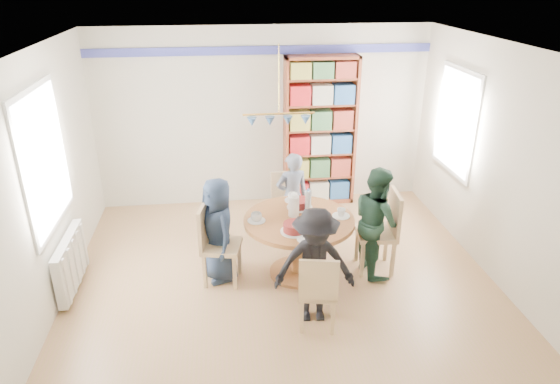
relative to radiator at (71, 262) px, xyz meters
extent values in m
plane|color=#A77A58|center=(2.42, -0.30, -0.35)|extent=(5.00, 5.00, 0.00)
plane|color=white|center=(2.42, -0.30, 2.35)|extent=(5.00, 5.00, 0.00)
plane|color=silver|center=(2.42, 2.20, 1.00)|extent=(5.00, 0.00, 5.00)
plane|color=silver|center=(2.42, -2.80, 1.00)|extent=(5.00, 0.00, 5.00)
plane|color=silver|center=(-0.08, -0.30, 1.00)|extent=(0.00, 5.00, 5.00)
plane|color=silver|center=(4.92, -0.30, 1.00)|extent=(0.00, 5.00, 5.00)
cube|color=#353A92|center=(2.42, 2.18, 2.00)|extent=(5.00, 0.02, 0.12)
cube|color=white|center=(-0.07, 0.00, 1.25)|extent=(0.03, 1.32, 1.52)
cube|color=white|center=(-0.05, 0.00, 1.25)|extent=(0.01, 1.20, 1.40)
cube|color=white|center=(4.90, 1.00, 1.20)|extent=(0.03, 1.12, 1.42)
cube|color=white|center=(4.88, 1.00, 1.20)|extent=(0.01, 1.00, 1.30)
cylinder|color=gold|center=(2.42, 0.20, 1.98)|extent=(0.01, 0.01, 0.75)
cylinder|color=gold|center=(2.42, 0.20, 1.60)|extent=(0.80, 0.02, 0.02)
cone|color=#3C6CA8|center=(2.12, 0.20, 1.52)|extent=(0.11, 0.11, 0.10)
cone|color=#3C6CA8|center=(2.32, 0.20, 1.52)|extent=(0.11, 0.11, 0.10)
cone|color=#3C6CA8|center=(2.52, 0.20, 1.52)|extent=(0.11, 0.11, 0.10)
cone|color=#3C6CA8|center=(2.72, 0.20, 1.52)|extent=(0.11, 0.11, 0.10)
cube|color=silver|center=(0.00, 0.00, 0.00)|extent=(0.10, 1.00, 0.60)
cube|color=silver|center=(0.06, -0.40, 0.00)|extent=(0.02, 0.06, 0.56)
cube|color=silver|center=(0.06, -0.20, 0.00)|extent=(0.02, 0.06, 0.56)
cube|color=silver|center=(0.06, 0.00, 0.00)|extent=(0.02, 0.06, 0.56)
cube|color=silver|center=(0.06, 0.20, 0.00)|extent=(0.02, 0.06, 0.56)
cube|color=silver|center=(0.06, 0.40, 0.00)|extent=(0.02, 0.06, 0.56)
cylinder|color=#9A5632|center=(2.63, -0.01, 0.37)|extent=(1.30, 1.30, 0.05)
cylinder|color=#9A5632|center=(2.63, -0.01, 0.00)|extent=(0.16, 0.16, 0.70)
cylinder|color=#9A5632|center=(2.63, -0.01, -0.33)|extent=(0.70, 0.70, 0.04)
cube|color=tan|center=(1.71, -0.05, 0.11)|extent=(0.51, 0.51, 0.05)
cube|color=tan|center=(1.52, -0.01, 0.37)|extent=(0.13, 0.43, 0.51)
cube|color=tan|center=(1.85, -0.25, -0.13)|extent=(0.05, 0.05, 0.44)
cube|color=tan|center=(1.92, 0.09, -0.13)|extent=(0.05, 0.05, 0.44)
cube|color=tan|center=(1.51, -0.18, -0.13)|extent=(0.05, 0.05, 0.44)
cube|color=tan|center=(1.58, 0.16, -0.13)|extent=(0.05, 0.05, 0.44)
cube|color=tan|center=(3.57, -0.01, 0.14)|extent=(0.49, 0.49, 0.05)
cube|color=tan|center=(3.78, -0.03, 0.41)|extent=(0.08, 0.46, 0.54)
cube|color=tan|center=(3.40, 0.19, -0.12)|extent=(0.05, 0.05, 0.46)
cube|color=tan|center=(3.37, -0.18, -0.12)|extent=(0.05, 0.05, 0.46)
cube|color=tan|center=(3.77, 0.16, -0.12)|extent=(0.05, 0.05, 0.46)
cube|color=tan|center=(3.74, -0.21, -0.12)|extent=(0.05, 0.05, 0.46)
cube|color=tan|center=(2.63, 0.89, 0.08)|extent=(0.43, 0.43, 0.05)
cube|color=tan|center=(2.61, 1.07, 0.32)|extent=(0.41, 0.07, 0.48)
cube|color=tan|center=(2.48, 0.72, -0.14)|extent=(0.04, 0.04, 0.41)
cube|color=tan|center=(2.80, 0.74, -0.14)|extent=(0.04, 0.04, 0.41)
cube|color=tan|center=(2.45, 1.04, -0.14)|extent=(0.04, 0.04, 0.41)
cube|color=tan|center=(2.78, 1.07, -0.14)|extent=(0.04, 0.04, 0.41)
cube|color=tan|center=(2.67, -0.98, 0.07)|extent=(0.46, 0.46, 0.05)
cube|color=tan|center=(2.64, -1.15, 0.30)|extent=(0.39, 0.11, 0.46)
cube|color=tan|center=(2.86, -0.85, -0.15)|extent=(0.04, 0.04, 0.40)
cube|color=tan|center=(2.55, -0.79, -0.15)|extent=(0.04, 0.04, 0.40)
cube|color=tan|center=(2.80, -1.16, -0.15)|extent=(0.04, 0.04, 0.40)
cube|color=tan|center=(2.49, -1.10, -0.15)|extent=(0.04, 0.04, 0.40)
imported|color=#1A263A|center=(1.69, 0.03, 0.29)|extent=(0.60, 0.73, 1.27)
imported|color=#1A3426|center=(3.55, -0.05, 0.33)|extent=(0.60, 0.72, 1.35)
imported|color=gray|center=(2.68, 0.88, 0.27)|extent=(0.50, 0.38, 1.24)
imported|color=black|center=(2.65, -0.87, 0.29)|extent=(0.86, 0.54, 1.28)
cube|color=brown|center=(2.75, 2.04, 0.79)|extent=(0.04, 0.33, 2.28)
cube|color=brown|center=(3.79, 2.04, 0.79)|extent=(0.04, 0.33, 2.28)
cube|color=brown|center=(3.27, 2.04, 1.91)|extent=(1.09, 0.33, 0.04)
cube|color=brown|center=(3.27, 2.04, -0.32)|extent=(1.09, 0.33, 0.07)
cube|color=brown|center=(3.27, 2.19, 0.79)|extent=(1.09, 0.02, 2.28)
cube|color=brown|center=(3.27, 2.04, 0.08)|extent=(1.02, 0.30, 0.03)
cube|color=brown|center=(3.27, 2.04, 0.47)|extent=(1.02, 0.30, 0.03)
cube|color=brown|center=(3.27, 2.04, 0.85)|extent=(1.02, 0.30, 0.03)
cube|color=brown|center=(3.27, 2.04, 1.23)|extent=(1.02, 0.30, 0.03)
cube|color=brown|center=(3.27, 2.04, 1.61)|extent=(1.02, 0.30, 0.03)
cube|color=red|center=(2.94, 2.02, -0.14)|extent=(0.30, 0.24, 0.28)
cube|color=white|center=(3.27, 2.02, -0.14)|extent=(0.30, 0.24, 0.28)
cube|color=#285695|center=(3.60, 2.02, -0.14)|extent=(0.30, 0.24, 0.28)
cube|color=#BEB74C|center=(2.94, 2.02, 0.24)|extent=(0.30, 0.24, 0.28)
cube|color=#3A693F|center=(3.27, 2.02, 0.24)|extent=(0.30, 0.24, 0.28)
cube|color=maroon|center=(3.60, 2.02, 0.24)|extent=(0.30, 0.24, 0.28)
cube|color=red|center=(2.94, 2.02, 0.62)|extent=(0.30, 0.24, 0.28)
cube|color=white|center=(3.27, 2.02, 0.62)|extent=(0.30, 0.24, 0.28)
cube|color=#285695|center=(3.60, 2.02, 0.62)|extent=(0.30, 0.24, 0.28)
cube|color=#BEB74C|center=(2.94, 2.02, 1.00)|extent=(0.30, 0.24, 0.28)
cube|color=#3A693F|center=(3.27, 2.02, 1.00)|extent=(0.30, 0.24, 0.28)
cube|color=maroon|center=(3.60, 2.02, 1.00)|extent=(0.30, 0.24, 0.28)
cube|color=red|center=(2.94, 2.02, 1.38)|extent=(0.30, 0.24, 0.28)
cube|color=white|center=(3.27, 2.02, 1.38)|extent=(0.30, 0.24, 0.28)
cube|color=#285695|center=(3.60, 2.02, 1.38)|extent=(0.30, 0.24, 0.28)
cube|color=#BEB74C|center=(2.94, 2.02, 1.74)|extent=(0.30, 0.24, 0.24)
cube|color=#3A693F|center=(3.27, 2.02, 1.74)|extent=(0.30, 0.24, 0.24)
cube|color=maroon|center=(3.60, 2.02, 1.74)|extent=(0.30, 0.24, 0.24)
cylinder|color=white|center=(2.58, 0.07, 0.52)|extent=(0.12, 0.12, 0.25)
sphere|color=white|center=(2.58, 0.07, 0.65)|extent=(0.09, 0.09, 0.09)
cylinder|color=silver|center=(2.75, 0.11, 0.55)|extent=(0.07, 0.07, 0.29)
cylinder|color=#3C6CA8|center=(2.75, 0.11, 0.70)|extent=(0.03, 0.03, 0.03)
cylinder|color=white|center=(2.68, 0.28, 0.41)|extent=(0.31, 0.31, 0.01)
cylinder|color=maroon|center=(2.68, 0.28, 0.46)|extent=(0.25, 0.25, 0.09)
cylinder|color=white|center=(2.52, -0.33, 0.41)|extent=(0.31, 0.31, 0.01)
cylinder|color=maroon|center=(2.52, -0.33, 0.46)|extent=(0.25, 0.25, 0.09)
cylinder|color=white|center=(2.13, -0.01, 0.41)|extent=(0.21, 0.21, 0.01)
imported|color=white|center=(2.13, -0.01, 0.45)|extent=(0.13, 0.13, 0.10)
cylinder|color=white|center=(3.13, -0.01, 0.41)|extent=(0.21, 0.21, 0.01)
imported|color=white|center=(3.13, -0.01, 0.45)|extent=(0.10, 0.10, 0.10)
cylinder|color=white|center=(2.63, 0.48, 0.41)|extent=(0.21, 0.21, 0.01)
imported|color=white|center=(2.63, 0.48, 0.45)|extent=(0.13, 0.13, 0.10)
cylinder|color=white|center=(2.63, -0.51, 0.41)|extent=(0.21, 0.21, 0.01)
imported|color=white|center=(2.63, -0.51, 0.45)|extent=(0.10, 0.10, 0.10)
camera|label=1|loc=(1.77, -5.12, 3.05)|focal=32.00mm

